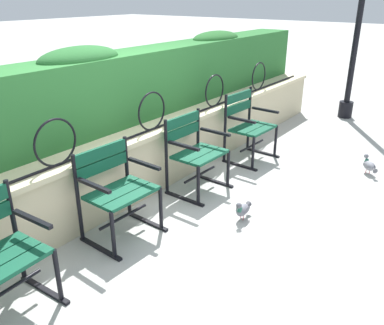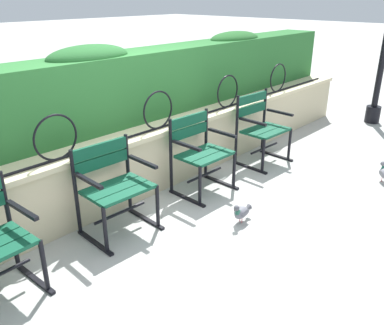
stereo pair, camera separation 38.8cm
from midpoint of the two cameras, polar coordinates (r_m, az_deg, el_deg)
ground_plane at (r=4.05m, az=-1.15°, el=-7.71°), size 60.00×60.00×0.00m
stone_wall at (r=4.44m, az=-10.36°, el=-0.21°), size 8.45×0.41×0.69m
iron_arch_fence at (r=4.00m, az=-13.55°, el=4.88°), size 7.89×0.02×0.42m
hedge_row at (r=4.53m, az=-15.11°, el=9.88°), size 8.28×0.53×0.89m
park_chair_centre_left at (r=3.68m, az=-13.70°, el=-3.64°), size 0.64×0.54×0.83m
park_chair_centre_right at (r=4.42m, az=-2.18°, el=1.62°), size 0.62×0.54×0.85m
park_chair_rightmost at (r=5.31m, az=5.83°, el=5.32°), size 0.64×0.55×0.90m
pigeon_near_chairs at (r=5.31m, az=21.82°, el=-0.41°), size 0.24×0.23×0.22m
pigeon_far_side at (r=3.97m, az=4.37°, el=-6.65°), size 0.29×0.12×0.22m
lamppost at (r=7.46m, az=21.26°, el=19.54°), size 0.28×0.28×3.51m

